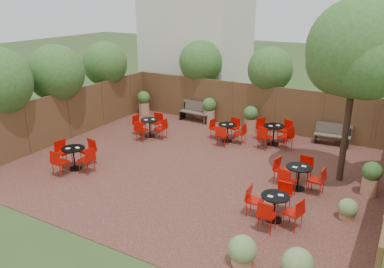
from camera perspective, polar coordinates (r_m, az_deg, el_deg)
The scene contains 12 objects.
ground at distance 13.55m, azimuth 0.71°, elevation -4.94°, with size 80.00×80.00×0.00m, color #354F23.
courtyard_paving at distance 13.55m, azimuth 0.71°, elevation -4.90°, with size 12.00×10.00×0.02m, color #391917.
fence_back at distance 17.50m, azimuth 8.78°, elevation 3.99°, with size 12.00×0.08×2.00m, color brown.
fence_left at distance 16.78m, azimuth -17.46°, elevation 2.64°, with size 0.08×10.00×2.00m, color brown.
neighbour_building at distance 21.58m, azimuth 0.73°, elevation 15.21°, with size 5.00×4.00×8.00m, color silver.
overhang_foliage at distance 15.15m, azimuth -0.99°, elevation 8.37°, with size 15.85×10.49×2.60m.
courtyard_tree at distance 12.43m, azimuth 22.80°, elevation 10.63°, with size 2.97×2.90×5.60m.
park_bench_left at distance 18.40m, azimuth 0.53°, elevation 3.36°, with size 1.51×0.55×0.92m.
park_bench_right at distance 16.41m, azimuth 19.83°, elevation 0.00°, with size 1.41×0.58×0.85m.
bistro_tables at distance 13.86m, azimuth 2.89°, elevation -2.33°, with size 8.58×7.27×0.92m.
planters at distance 16.85m, azimuth 4.25°, elevation 2.29°, with size 11.42×4.47×1.18m.
low_shrubs at distance 9.27m, azimuth 14.01°, elevation -15.69°, with size 2.25×3.71×0.73m.
Camera 1 is at (6.02, -10.77, 5.60)m, focal length 36.59 mm.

